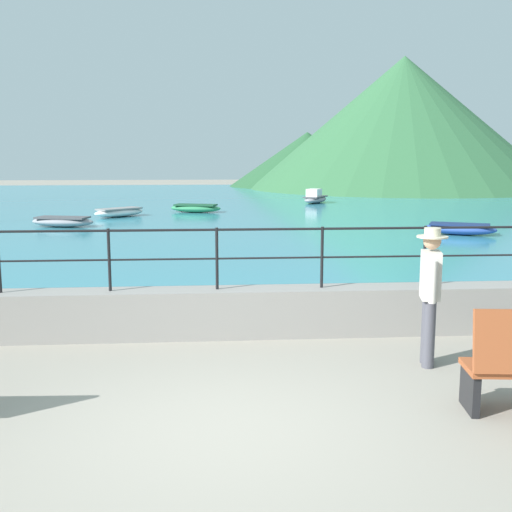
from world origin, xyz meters
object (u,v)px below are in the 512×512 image
at_px(person_walking, 430,289).
at_px(boat_6, 119,212).
at_px(boat_0, 63,221).
at_px(boat_4, 315,198).
at_px(boat_1, 460,229).
at_px(boat_2, 196,208).

relative_size(person_walking, boat_6, 0.76).
xyz_separation_m(boat_0, boat_4, (10.88, 10.23, 0.07)).
bearing_deg(boat_0, boat_1, -13.69).
height_order(person_walking, boat_4, person_walking).
distance_m(boat_2, boat_4, 7.93).
bearing_deg(boat_6, boat_0, -113.11).
height_order(boat_1, boat_2, same).
distance_m(boat_0, boat_1, 13.70).
distance_m(person_walking, boat_0, 17.40).
distance_m(boat_4, boat_6, 11.50).
xyz_separation_m(boat_4, boat_6, (-9.36, -6.68, -0.07)).
xyz_separation_m(boat_2, boat_6, (-3.13, -1.76, 0.00)).
relative_size(boat_0, boat_2, 1.00).
xyz_separation_m(boat_0, boat_1, (13.31, -3.24, 0.00)).
xyz_separation_m(boat_1, boat_6, (-11.79, 6.80, 0.00)).
height_order(person_walking, boat_1, person_walking).
bearing_deg(person_walking, boat_0, 117.20).
bearing_deg(boat_0, boat_6, 66.89).
bearing_deg(boat_6, boat_2, 29.37).
relative_size(boat_0, boat_4, 1.00).
xyz_separation_m(boat_0, boat_6, (1.52, 3.55, 0.00)).
height_order(boat_0, boat_1, same).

